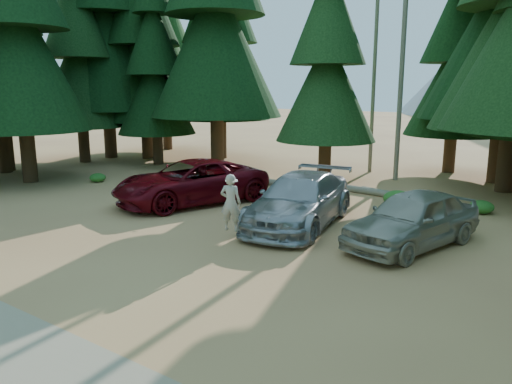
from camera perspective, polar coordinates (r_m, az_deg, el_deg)
ground at (r=14.37m, az=-7.67°, el=-7.05°), size 160.00×160.00×0.00m
forest_belt_north at (r=27.00m, az=14.38°, el=1.69°), size 36.00×7.00×22.00m
forest_belt_west at (r=28.80m, az=-25.29°, el=1.53°), size 6.00×22.00×22.00m
snag_front at (r=25.89m, az=16.39°, el=14.50°), size 0.24×0.24×12.00m
snag_back at (r=27.97m, az=13.33°, el=12.39°), size 0.20×0.20×10.00m
red_pickup at (r=20.31m, az=-7.46°, el=1.15°), size 4.86×6.89×1.74m
silver_minivan_center at (r=16.99m, az=5.02°, el=-0.96°), size 3.42×6.29×1.73m
silver_minivan_right at (r=15.39m, az=17.47°, el=-2.95°), size 3.23×5.29×1.68m
frisbee_player at (r=14.55m, az=-2.91°, el=-1.18°), size 0.72×0.59×1.70m
log_left at (r=24.81m, az=-0.91°, el=1.55°), size 4.40×0.75×0.31m
log_mid at (r=21.64m, az=15.79°, el=-0.48°), size 3.63×1.38×0.30m
log_right at (r=22.08m, az=14.44°, el=-0.17°), size 4.65×0.79×0.30m
shrub_far_left at (r=24.22m, az=-3.55°, el=1.66°), size 1.16×1.16×0.64m
shrub_left at (r=23.51m, az=3.67°, el=1.12°), size 0.85×0.85×0.47m
shrub_center_left at (r=20.57m, az=8.67°, el=-0.24°), size 1.27×1.27×0.70m
shrub_center_right at (r=20.49m, az=15.90°, el=-0.72°), size 1.13×1.13×0.62m
shrub_right at (r=20.46m, az=24.37°, el=-1.56°), size 0.88×0.88×0.49m
shrub_far_right at (r=20.26m, az=18.56°, el=-1.15°), size 0.98×0.98×0.54m
shrub_edge_west at (r=25.98m, az=-17.65°, el=1.58°), size 0.78×0.78×0.43m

